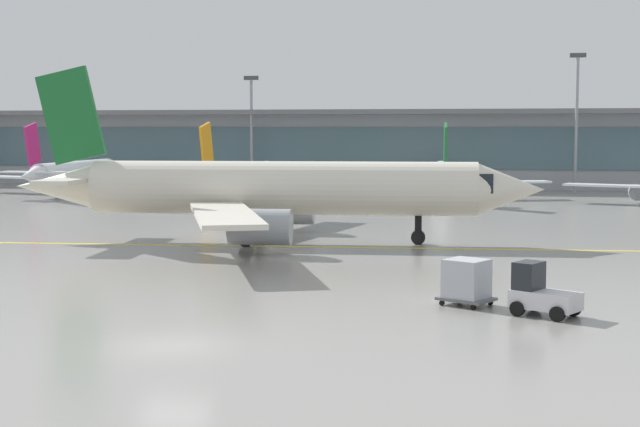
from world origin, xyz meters
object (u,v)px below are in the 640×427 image
gate_airplane_3 (443,176)px  apron_light_mast_2 (577,117)px  gate_airplane_2 (240,176)px  baggage_tug (540,293)px  taxiing_regional_jet (276,190)px  cargo_dolly_lead (466,280)px  gate_airplane_1 (75,172)px  apron_light_mast_1 (251,127)px

gate_airplane_3 → apron_light_mast_2: size_ratio=1.52×
gate_airplane_2 → baggage_tug: bearing=-149.8°
gate_airplane_2 → gate_airplane_3: (20.60, 5.08, 0.00)m
taxiing_regional_jet → baggage_tug: bearing=-58.3°
gate_airplane_2 → cargo_dolly_lead: size_ratio=9.21×
gate_airplane_1 → gate_airplane_2: same height
taxiing_regional_jet → apron_light_mast_1: (-16.76, 53.77, 4.11)m
taxiing_regional_jet → gate_airplane_1: bearing=124.4°
gate_airplane_2 → cargo_dolly_lead: (26.07, -55.43, -1.33)m
cargo_dolly_lead → gate_airplane_3: bearing=123.3°
gate_airplane_2 → taxiing_regional_jet: size_ratio=0.69×
baggage_tug → cargo_dolly_lead: (-2.97, 1.59, 0.16)m
gate_airplane_1 → apron_light_mast_2: (55.42, 12.28, 6.20)m
baggage_tug → gate_airplane_2: bearing=145.1°
taxiing_regional_jet → apron_light_mast_1: size_ratio=2.52×
apron_light_mast_2 → gate_airplane_2: bearing=-154.6°
gate_airplane_3 → cargo_dolly_lead: size_ratio=9.21×
gate_airplane_1 → taxiing_regional_jet: size_ratio=0.69×
gate_airplane_2 → apron_light_mast_1: bearing=15.2°
gate_airplane_1 → gate_airplane_3: 41.28m
gate_airplane_3 → gate_airplane_2: bearing=98.4°
gate_airplane_1 → baggage_tug: (49.71, -61.25, -1.49)m
gate_airplane_2 → baggage_tug: gate_airplane_2 is taller
taxiing_regional_jet → apron_light_mast_2: apron_light_mast_2 is taller
cargo_dolly_lead → apron_light_mast_2: bearing=111.3°
gate_airplane_1 → cargo_dolly_lead: size_ratio=9.18×
gate_airplane_1 → gate_airplane_2: bearing=-101.6°
taxiing_regional_jet → cargo_dolly_lead: (13.12, -19.56, -2.37)m
gate_airplane_1 → gate_airplane_3: bearing=-88.9°
apron_light_mast_1 → taxiing_regional_jet: bearing=-72.7°
gate_airplane_1 → gate_airplane_3: size_ratio=1.00×
baggage_tug → apron_light_mast_1: bearing=141.8°
gate_airplane_1 → apron_light_mast_2: apron_light_mast_2 is taller
gate_airplane_3 → cargo_dolly_lead: bearing=179.7°
apron_light_mast_1 → cargo_dolly_lead: bearing=-67.8°
baggage_tug → apron_light_mast_2: (5.71, 73.53, 7.69)m
cargo_dolly_lead → apron_light_mast_2: size_ratio=0.17×
taxiing_regional_jet → apron_light_mast_2: bearing=61.8°
gate_airplane_3 → taxiing_regional_jet: bearing=163.9°
gate_airplane_3 → baggage_tug: bearing=-177.7°
gate_airplane_3 → cargo_dolly_lead: 60.77m
gate_airplane_1 → taxiing_regional_jet: 52.34m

